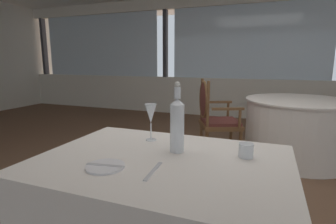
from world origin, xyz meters
The scene contains 10 objects.
ground_plane centered at (0.00, 0.00, 0.00)m, with size 15.04×15.04×0.00m, color brown.
window_wall_far centered at (0.00, 3.63, 1.05)m, with size 11.57×0.14×2.62m.
side_plate centered at (-0.18, -1.31, 0.76)m, with size 0.18×0.18×0.01m, color white.
butter_knife centered at (-0.18, -1.31, 0.77)m, with size 0.18×0.02×0.00m, color silver.
dinner_fork centered at (0.04, -1.28, 0.76)m, with size 0.20×0.02×0.00m, color silver.
water_bottle centered at (0.05, -0.99, 0.91)m, with size 0.07×0.07×0.37m.
wine_glass centered at (-0.16, -0.86, 0.92)m, with size 0.07×0.07×0.22m.
water_tumbler centered at (0.40, -0.95, 0.79)m, with size 0.07×0.07×0.07m, color white.
background_table_0 centered at (0.86, 1.34, 0.38)m, with size 1.29×1.29×0.76m.
dining_chair_0_0 centered at (-0.13, 0.91, 0.59)m, with size 0.61×0.64×1.01m.
Camera 1 is at (0.48, -2.25, 1.23)m, focal length 28.27 mm.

